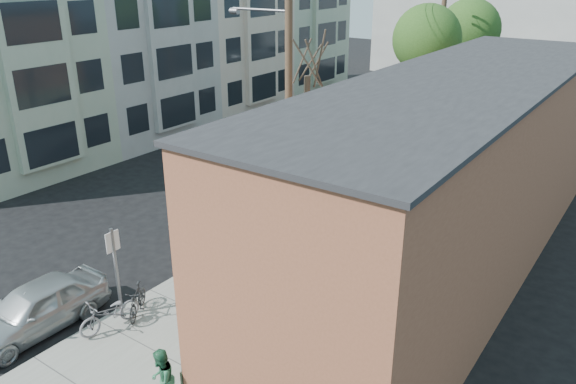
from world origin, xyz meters
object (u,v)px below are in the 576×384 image
Objects in this scene: patron_grey at (242,302)px; car_0 at (35,308)px; sign_post at (116,264)px; car_1 at (224,206)px; patio_chair_a at (283,301)px; parking_meter_near at (199,244)px; tree_leafy_mid at (427,39)px; car_3 at (365,141)px; patron_green at (161,380)px; car_2 at (306,167)px; utility_pole_near at (287,88)px; tree_leafy_far at (469,30)px; patio_chair_b at (225,342)px; parking_meter_far at (347,163)px; parked_bike_b at (110,314)px; tree_bare at (306,148)px; cyclist at (236,266)px; bus at (404,88)px; parked_bike_a at (137,300)px.

patron_grey is 5.88m from car_0.
sign_post is 0.63× the size of car_1.
parking_meter_near is at bearing -172.31° from patio_chair_a.
tree_leafy_mid is 1.59× the size of car_3.
patron_green reaches higher than car_2.
utility_pole_near is at bearing 44.38° from car_1.
patio_chair_b is (3.28, -27.10, -5.30)m from tree_leafy_far.
parking_meter_far is 4.81m from car_3.
parked_bike_b is (-0.17, -28.05, -5.25)m from tree_leafy_far.
patron_green is 0.28× the size of car_2.
tree_bare is at bearing 49.49° from car_1.
sign_post is at bearing -172.46° from patio_chair_b.
parking_meter_near is (-0.10, 3.42, -0.85)m from sign_post.
tree_leafy_far is 16.11m from car_2.
utility_pole_near is 6.27m from car_2.
cyclist is 10.16m from car_2.
car_1 is (-1.97, -1.59, -4.68)m from utility_pole_near.
patron_grey reaches higher than patio_chair_a.
car_0 is (-2.00, -22.29, -5.29)m from tree_leafy_mid.
patio_chair_b is 13.11m from car_2.
car_1 reaches higher than parking_meter_near.
patron_grey is (3.48, -11.97, 0.07)m from parking_meter_far.
bus reaches higher than patio_chair_b.
patio_chair_b is 0.16× the size of car_2.
tree_leafy_mid is (0.00, 11.49, 3.03)m from tree_bare.
patio_chair_b is 5.67m from car_0.
car_3 is (-1.83, 18.62, 0.04)m from parked_bike_b.
parking_meter_near is 5.34m from car_0.
car_0 is at bearing -139.66° from parked_bike_b.
tree_bare reaches higher than car_0.
parking_meter_near is at bearing -81.91° from bus.
patio_chair_b is at bearing 24.43° from parked_bike_b.
bus is (-7.90, 28.38, 0.89)m from patio_chair_b.
tree_bare reaches higher than patron_grey.
patron_grey is 0.37× the size of car_3.
parked_bike_b is at bearing -84.55° from parking_meter_near.
parked_bike_b is at bearing -49.69° from patron_grey.
parking_meter_far is 0.79× the size of patron_green.
tree_bare is 3.69× the size of parked_bike_a.
patron_green reaches higher than patio_chair_a.
patron_grey is 0.17× the size of bus.
patio_chair_a is 4.65m from patron_green.
parked_bike_b is (0.38, -4.02, -0.35)m from parking_meter_near.
bus is at bearing 104.90° from parking_meter_far.
tree_leafy_mid is 4.25× the size of patron_grey.
bus is at bearing -158.15° from patron_grey.
car_1 is at bearing -135.87° from tree_bare.
utility_pole_near is 6.53× the size of parked_bike_a.
tree_leafy_far is (0.00, 6.87, -0.12)m from tree_leafy_mid.
patio_chair_a is at bearing -79.21° from tree_leafy_mid.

